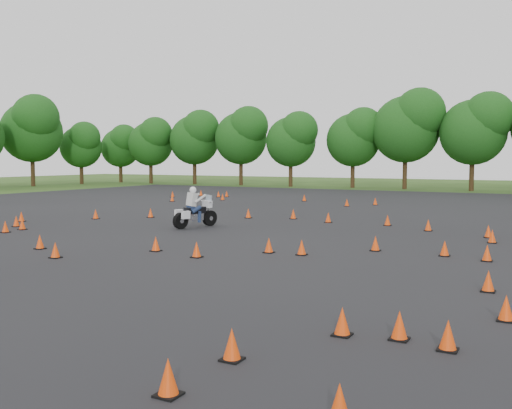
# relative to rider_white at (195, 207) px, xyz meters

# --- Properties ---
(ground) EXTENTS (140.00, 140.00, 0.00)m
(ground) POSITION_rel_rider_white_xyz_m (3.56, -5.11, -0.88)
(ground) COLOR #2D5119
(ground) RESTS_ON ground
(asphalt_pad) EXTENTS (62.00, 62.00, 0.00)m
(asphalt_pad) POSITION_rel_rider_white_xyz_m (3.56, 0.89, -0.88)
(asphalt_pad) COLOR black
(asphalt_pad) RESTS_ON ground
(treeline) EXTENTS (87.21, 32.14, 10.12)m
(treeline) POSITION_rel_rider_white_xyz_m (6.53, 30.03, 3.72)
(treeline) COLOR #194A15
(treeline) RESTS_ON ground
(traffic_cones) EXTENTS (33.49, 32.85, 0.45)m
(traffic_cones) POSITION_rel_rider_white_xyz_m (3.66, 0.37, -0.65)
(traffic_cones) COLOR #FF480A
(traffic_cones) RESTS_ON asphalt_pad
(rider_white) EXTENTS (1.32, 2.37, 1.75)m
(rider_white) POSITION_rel_rider_white_xyz_m (0.00, 0.00, 0.00)
(rider_white) COLOR beige
(rider_white) RESTS_ON ground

